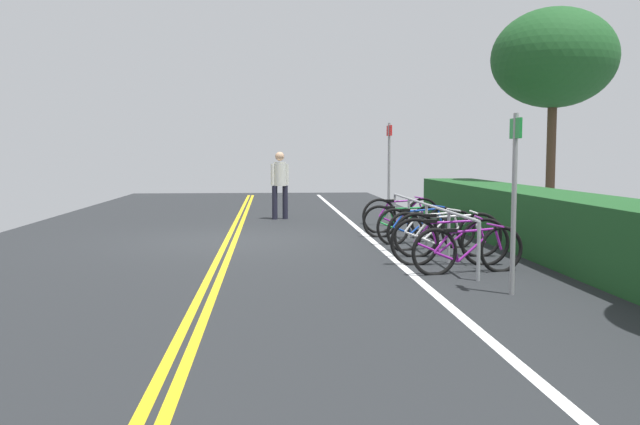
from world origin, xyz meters
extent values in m
cube|color=#232628|center=(0.00, 0.00, -0.03)|extent=(32.28, 10.05, 0.05)
cube|color=gold|center=(0.00, -0.08, 0.00)|extent=(29.06, 0.10, 0.00)
cube|color=gold|center=(0.00, 0.08, 0.00)|extent=(29.06, 0.10, 0.00)
cube|color=white|center=(0.00, 2.75, 0.00)|extent=(29.06, 0.12, 0.00)
cylinder|color=#9EA0A5|center=(-1.60, 3.54, 0.40)|extent=(0.05, 0.05, 0.80)
cylinder|color=#9EA0A5|center=(-0.07, 3.54, 0.40)|extent=(0.05, 0.05, 0.80)
cylinder|color=#9EA0A5|center=(1.45, 3.54, 0.40)|extent=(0.05, 0.05, 0.80)
cylinder|color=#9EA0A5|center=(2.97, 3.54, 0.40)|extent=(0.05, 0.05, 0.80)
cylinder|color=#9EA0A5|center=(4.50, 3.54, 0.40)|extent=(0.05, 0.05, 0.80)
cylinder|color=#9EA0A5|center=(1.45, 3.54, 0.80)|extent=(6.09, 0.04, 0.04)
torus|color=black|center=(-1.24, 4.10, 0.36)|extent=(0.18, 0.77, 0.77)
torus|color=black|center=(-1.08, 3.11, 0.36)|extent=(0.18, 0.77, 0.77)
cylinder|color=purple|center=(-1.18, 3.73, 0.44)|extent=(0.13, 0.57, 0.52)
cylinder|color=purple|center=(-1.17, 3.66, 0.67)|extent=(0.14, 0.68, 0.07)
cylinder|color=purple|center=(-1.13, 3.39, 0.43)|extent=(0.06, 0.17, 0.47)
cylinder|color=purple|center=(-1.11, 3.28, 0.28)|extent=(0.09, 0.37, 0.19)
cylinder|color=purple|center=(-1.10, 3.22, 0.51)|extent=(0.08, 0.25, 0.32)
cylinder|color=purple|center=(-1.24, 4.05, 0.52)|extent=(0.06, 0.14, 0.35)
cube|color=black|center=(-1.12, 3.33, 0.69)|extent=(0.11, 0.21, 0.05)
cylinder|color=purple|center=(-1.23, 4.00, 0.74)|extent=(0.46, 0.10, 0.03)
torus|color=black|center=(-0.11, 3.93, 0.31)|extent=(0.19, 0.68, 0.68)
torus|color=black|center=(-0.29, 2.98, 0.31)|extent=(0.19, 0.68, 0.68)
cylinder|color=#198C38|center=(-0.18, 3.58, 0.39)|extent=(0.14, 0.55, 0.47)
cylinder|color=#198C38|center=(-0.19, 3.51, 0.59)|extent=(0.16, 0.65, 0.07)
cylinder|color=#198C38|center=(-0.24, 3.25, 0.38)|extent=(0.07, 0.16, 0.42)
cylinder|color=#198C38|center=(-0.26, 3.15, 0.24)|extent=(0.10, 0.35, 0.17)
cylinder|color=#198C38|center=(-0.27, 3.09, 0.45)|extent=(0.08, 0.24, 0.29)
cylinder|color=#198C38|center=(-0.12, 3.89, 0.46)|extent=(0.06, 0.14, 0.31)
cube|color=black|center=(-0.25, 3.19, 0.61)|extent=(0.12, 0.21, 0.05)
cylinder|color=#198C38|center=(-0.13, 3.84, 0.66)|extent=(0.46, 0.12, 0.03)
torus|color=black|center=(0.46, 4.09, 0.33)|extent=(0.28, 0.69, 0.71)
torus|color=black|center=(0.80, 3.07, 0.33)|extent=(0.28, 0.69, 0.71)
cylinder|color=#1947B7|center=(0.58, 3.71, 0.41)|extent=(0.23, 0.59, 0.49)
cylinder|color=#1947B7|center=(0.61, 3.64, 0.62)|extent=(0.27, 0.71, 0.07)
cylinder|color=#1947B7|center=(0.70, 3.36, 0.39)|extent=(0.09, 0.18, 0.44)
cylinder|color=#1947B7|center=(0.74, 3.25, 0.25)|extent=(0.16, 0.38, 0.18)
cylinder|color=#1947B7|center=(0.76, 3.18, 0.47)|extent=(0.12, 0.26, 0.30)
cylinder|color=#1947B7|center=(0.47, 4.04, 0.48)|extent=(0.08, 0.15, 0.32)
cube|color=black|center=(0.72, 3.29, 0.64)|extent=(0.14, 0.22, 0.05)
cylinder|color=#1947B7|center=(0.49, 3.99, 0.69)|extent=(0.44, 0.17, 0.03)
torus|color=black|center=(1.34, 4.16, 0.33)|extent=(0.24, 0.70, 0.71)
torus|color=black|center=(1.62, 3.12, 0.33)|extent=(0.24, 0.70, 0.71)
cylinder|color=white|center=(1.45, 3.77, 0.41)|extent=(0.20, 0.60, 0.49)
cylinder|color=white|center=(1.46, 3.70, 0.62)|extent=(0.23, 0.71, 0.07)
cylinder|color=white|center=(1.54, 3.42, 0.39)|extent=(0.08, 0.18, 0.44)
cylinder|color=white|center=(1.57, 3.30, 0.25)|extent=(0.14, 0.38, 0.18)
cylinder|color=white|center=(1.59, 3.24, 0.47)|extent=(0.10, 0.26, 0.30)
cylinder|color=white|center=(1.35, 4.10, 0.48)|extent=(0.07, 0.15, 0.32)
cube|color=black|center=(1.56, 3.35, 0.64)|extent=(0.13, 0.21, 0.05)
cylinder|color=white|center=(1.37, 4.05, 0.69)|extent=(0.45, 0.15, 0.03)
torus|color=black|center=(2.40, 4.21, 0.35)|extent=(0.08, 0.76, 0.76)
torus|color=black|center=(2.36, 3.16, 0.35)|extent=(0.08, 0.76, 0.76)
cylinder|color=white|center=(2.38, 3.82, 0.44)|extent=(0.06, 0.60, 0.52)
cylinder|color=white|center=(2.38, 3.75, 0.67)|extent=(0.06, 0.72, 0.07)
cylinder|color=white|center=(2.37, 3.46, 0.42)|extent=(0.04, 0.17, 0.47)
cylinder|color=white|center=(2.37, 3.34, 0.27)|extent=(0.05, 0.38, 0.19)
cylinder|color=white|center=(2.36, 3.27, 0.50)|extent=(0.04, 0.26, 0.32)
cylinder|color=white|center=(2.39, 4.16, 0.52)|extent=(0.04, 0.14, 0.35)
cube|color=black|center=(2.37, 3.39, 0.68)|extent=(0.09, 0.20, 0.05)
cylinder|color=white|center=(2.39, 4.11, 0.74)|extent=(0.46, 0.04, 0.03)
torus|color=black|center=(3.24, 4.03, 0.35)|extent=(0.11, 0.76, 0.75)
torus|color=black|center=(3.17, 2.96, 0.35)|extent=(0.11, 0.76, 0.75)
cylinder|color=purple|center=(3.22, 3.63, 0.44)|extent=(0.08, 0.61, 0.52)
cylinder|color=purple|center=(3.21, 3.56, 0.66)|extent=(0.09, 0.73, 0.07)
cylinder|color=purple|center=(3.19, 3.27, 0.42)|extent=(0.05, 0.18, 0.46)
cylinder|color=purple|center=(3.18, 3.15, 0.27)|extent=(0.06, 0.39, 0.19)
cylinder|color=purple|center=(3.18, 3.08, 0.50)|extent=(0.05, 0.27, 0.32)
cylinder|color=purple|center=(3.24, 3.97, 0.51)|extent=(0.05, 0.14, 0.34)
cube|color=black|center=(3.18, 3.20, 0.68)|extent=(0.09, 0.21, 0.05)
cylinder|color=purple|center=(3.24, 3.92, 0.73)|extent=(0.46, 0.06, 0.03)
torus|color=black|center=(3.82, 4.08, 0.32)|extent=(0.19, 0.69, 0.69)
torus|color=black|center=(4.02, 3.06, 0.32)|extent=(0.19, 0.69, 0.69)
cylinder|color=purple|center=(3.90, 3.70, 0.40)|extent=(0.15, 0.59, 0.47)
cylinder|color=purple|center=(3.91, 3.63, 0.61)|extent=(0.17, 0.70, 0.07)
cylinder|color=purple|center=(3.96, 3.35, 0.38)|extent=(0.07, 0.17, 0.43)
cylinder|color=purple|center=(3.98, 3.24, 0.25)|extent=(0.11, 0.38, 0.18)
cylinder|color=purple|center=(4.00, 3.17, 0.45)|extent=(0.08, 0.26, 0.29)
cylinder|color=purple|center=(3.83, 4.03, 0.47)|extent=(0.06, 0.14, 0.31)
cube|color=black|center=(3.98, 3.28, 0.62)|extent=(0.12, 0.21, 0.05)
cylinder|color=purple|center=(3.84, 3.98, 0.67)|extent=(0.46, 0.12, 0.03)
cylinder|color=#1E1E2D|center=(-4.33, 1.17, 0.43)|extent=(0.14, 0.14, 0.86)
cylinder|color=#1E1E2D|center=(-4.23, 0.90, 0.43)|extent=(0.14, 0.14, 0.86)
cylinder|color=silver|center=(-4.28, 1.03, 1.17)|extent=(0.32, 0.32, 0.61)
sphere|color=tan|center=(-4.28, 1.03, 1.62)|extent=(0.23, 0.23, 0.23)
cylinder|color=silver|center=(-4.35, 1.22, 1.15)|extent=(0.09, 0.09, 0.55)
cylinder|color=silver|center=(-4.21, 0.84, 1.15)|extent=(0.09, 0.09, 0.55)
cylinder|color=gray|center=(-2.42, 3.55, 1.20)|extent=(0.06, 0.06, 2.41)
cube|color=red|center=(-2.42, 3.55, 2.23)|extent=(0.36, 0.07, 0.24)
cylinder|color=gray|center=(5.39, 3.67, 1.09)|extent=(0.06, 0.06, 2.17)
cube|color=#198C33|center=(5.39, 3.67, 1.99)|extent=(0.36, 0.04, 0.24)
cube|color=#1C4C21|center=(2.95, 5.53, 0.52)|extent=(15.09, 1.30, 1.03)
cylinder|color=#473323|center=(-2.88, 7.62, 1.46)|extent=(0.22, 0.22, 2.92)
ellipsoid|color=#1C4C21|center=(-2.88, 7.62, 3.99)|extent=(2.98, 2.98, 2.38)
camera|label=1|loc=(13.27, 0.76, 1.70)|focal=38.12mm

